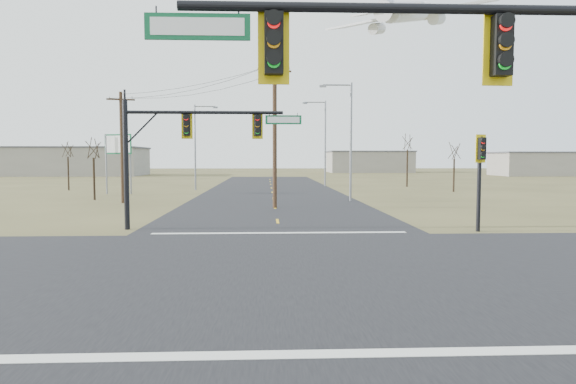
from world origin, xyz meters
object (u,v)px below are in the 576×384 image
(streetlight_a, at_px, (348,135))
(utility_pole_near, at_px, (275,133))
(mast_arm_near, at_px, (510,80))
(bare_tree_c, at_px, (454,150))
(mast_arm_far, at_px, (190,136))
(streetlight_b, at_px, (323,138))
(pedestal_signal_ne, at_px, (481,161))
(utility_pole_far, at_px, (122,145))
(bare_tree_d, at_px, (408,142))
(streetlight_c, at_px, (197,142))
(bare_tree_b, at_px, (68,149))
(bare_tree_a, at_px, (93,148))
(highway_sign, at_px, (118,152))

(streetlight_a, bearing_deg, utility_pole_near, -121.17)
(mast_arm_near, bearing_deg, streetlight_a, 83.38)
(utility_pole_near, height_order, bare_tree_c, utility_pole_near)
(mast_arm_near, xyz_separation_m, mast_arm_far, (-8.07, 16.73, -0.27))
(utility_pole_near, relative_size, streetlight_b, 0.96)
(streetlight_a, bearing_deg, pedestal_signal_ne, -62.90)
(utility_pole_near, distance_m, utility_pole_far, 12.93)
(utility_pole_far, bearing_deg, utility_pole_near, -22.01)
(utility_pole_near, relative_size, bare_tree_d, 1.48)
(utility_pole_far, xyz_separation_m, bare_tree_d, (28.83, 21.81, 1.01))
(streetlight_c, bearing_deg, mast_arm_near, -90.92)
(streetlight_a, distance_m, bare_tree_b, 32.37)
(bare_tree_a, bearing_deg, mast_arm_near, -61.69)
(streetlight_b, relative_size, streetlight_c, 1.13)
(highway_sign, relative_size, bare_tree_a, 1.05)
(streetlight_b, relative_size, bare_tree_a, 1.91)
(pedestal_signal_ne, bearing_deg, highway_sign, 117.16)
(mast_arm_near, relative_size, bare_tree_a, 1.85)
(utility_pole_far, xyz_separation_m, streetlight_b, (18.53, 23.13, 1.44))
(highway_sign, distance_m, streetlight_a, 23.31)
(streetlight_b, bearing_deg, utility_pole_near, -125.92)
(bare_tree_a, relative_size, bare_tree_d, 0.81)
(utility_pole_near, relative_size, bare_tree_a, 1.83)
(mast_arm_near, distance_m, bare_tree_a, 39.77)
(utility_pole_far, distance_m, bare_tree_a, 4.38)
(utility_pole_near, bearing_deg, bare_tree_c, 41.31)
(streetlight_a, bearing_deg, utility_pole_far, -161.40)
(utility_pole_far, relative_size, bare_tree_a, 1.56)
(mast_arm_near, bearing_deg, streetlight_c, 101.51)
(mast_arm_near, bearing_deg, bare_tree_b, 115.91)
(mast_arm_near, bearing_deg, utility_pole_near, 95.34)
(mast_arm_far, relative_size, streetlight_a, 0.91)
(bare_tree_b, xyz_separation_m, bare_tree_d, (39.18, 5.53, 1.04))
(utility_pole_near, bearing_deg, streetlight_b, 76.79)
(pedestal_signal_ne, xyz_separation_m, utility_pole_near, (-9.64, 12.04, 1.91))
(bare_tree_a, bearing_deg, mast_arm_far, -59.46)
(streetlight_a, height_order, bare_tree_b, streetlight_a)
(utility_pole_near, distance_m, streetlight_a, 8.37)
(mast_arm_near, relative_size, bare_tree_c, 1.87)
(bare_tree_d, bearing_deg, bare_tree_a, -149.56)
(pedestal_signal_ne, relative_size, streetlight_b, 0.44)
(highway_sign, relative_size, streetlight_b, 0.55)
(utility_pole_near, xyz_separation_m, bare_tree_a, (-15.16, 7.83, -0.87))
(mast_arm_near, relative_size, highway_sign, 1.75)
(streetlight_b, height_order, bare_tree_b, streetlight_b)
(bare_tree_d, bearing_deg, streetlight_c, -167.21)
(mast_arm_far, distance_m, pedestal_signal_ne, 14.17)
(utility_pole_far, distance_m, streetlight_b, 29.67)
(utility_pole_near, xyz_separation_m, bare_tree_b, (-22.32, 21.11, -0.76))
(bare_tree_d, bearing_deg, streetlight_a, -117.14)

